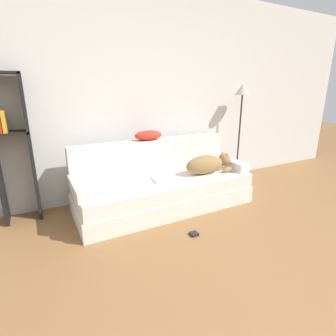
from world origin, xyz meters
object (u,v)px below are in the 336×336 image
(bookshelf, at_px, (11,143))
(floor_lamp, at_px, (241,106))
(couch, at_px, (164,192))
(power_adapter, at_px, (194,234))
(laptop, at_px, (166,179))
(dog, at_px, (208,164))
(throw_pillow, at_px, (148,135))

(bookshelf, relative_size, floor_lamp, 1.06)
(floor_lamp, bearing_deg, couch, -165.66)
(bookshelf, distance_m, power_adapter, 2.15)
(laptop, xyz_separation_m, power_adapter, (-0.03, -0.67, -0.38))
(couch, relative_size, power_adapter, 27.34)
(couch, xyz_separation_m, bookshelf, (-1.58, 0.47, 0.70))
(dog, height_order, floor_lamp, floor_lamp)
(throw_pillow, height_order, power_adapter, throw_pillow)
(throw_pillow, relative_size, bookshelf, 0.23)
(laptop, distance_m, throw_pillow, 0.63)
(dog, height_order, power_adapter, dog)
(bookshelf, height_order, power_adapter, bookshelf)
(throw_pillow, bearing_deg, couch, -82.08)
(bookshelf, bearing_deg, throw_pillow, -4.37)
(couch, relative_size, laptop, 6.46)
(dog, height_order, laptop, dog)
(couch, distance_m, power_adapter, 0.77)
(throw_pillow, relative_size, power_adapter, 4.66)
(couch, bearing_deg, throw_pillow, 97.92)
(dog, distance_m, power_adapter, 1.03)
(dog, distance_m, floor_lamp, 1.27)
(couch, relative_size, bookshelf, 1.35)
(power_adapter, bearing_deg, dog, 46.01)
(dog, relative_size, laptop, 2.01)
(dog, distance_m, throw_pillow, 0.85)
(couch, height_order, power_adapter, couch)
(floor_lamp, bearing_deg, power_adapter, -144.14)
(laptop, relative_size, floor_lamp, 0.22)
(couch, xyz_separation_m, floor_lamp, (1.54, 0.39, 0.99))
(couch, bearing_deg, laptop, -105.63)
(couch, distance_m, bookshelf, 1.79)
(couch, height_order, bookshelf, bookshelf)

